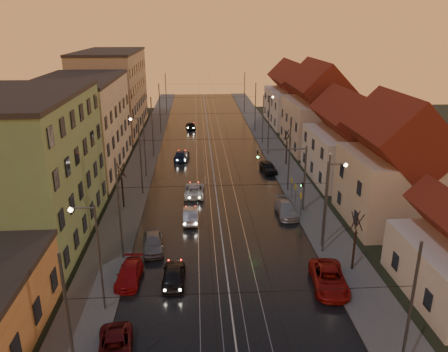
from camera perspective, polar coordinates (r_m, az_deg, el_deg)
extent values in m
plane|color=black|center=(30.80, 1.18, -18.68)|extent=(160.00, 160.00, 0.00)
cube|color=black|center=(66.95, -1.71, 2.87)|extent=(16.00, 120.00, 0.04)
cube|color=#4C4C4C|center=(67.36, -10.25, 2.71)|extent=(4.00, 120.00, 0.15)
cube|color=#4C4C4C|center=(68.00, 6.75, 3.05)|extent=(4.00, 120.00, 0.15)
cube|color=gray|center=(66.90, -3.59, 2.86)|extent=(0.06, 120.00, 0.03)
cube|color=gray|center=(66.92, -2.37, 2.88)|extent=(0.06, 120.00, 0.03)
cube|color=gray|center=(66.97, -1.05, 2.91)|extent=(0.06, 120.00, 0.03)
cube|color=gray|center=(67.05, 0.17, 2.93)|extent=(0.06, 120.00, 0.03)
cube|color=#6A8957|center=(42.99, -24.42, 0.68)|extent=(10.00, 18.00, 13.00)
cube|color=tan|center=(61.54, -18.16, 6.19)|extent=(10.00, 20.00, 12.00)
cube|color=#968461|center=(84.45, -14.39, 10.58)|extent=(10.00, 24.00, 14.00)
cube|color=#C4B297|center=(46.28, 21.02, -1.55)|extent=(8.50, 10.00, 7.00)
pyramid|color=maroon|center=(44.76, 21.84, 4.93)|extent=(8.67, 10.20, 3.80)
cube|color=beige|center=(57.83, 15.82, 2.55)|extent=(9.00, 12.00, 6.00)
pyramid|color=maroon|center=(56.74, 16.24, 6.99)|extent=(9.18, 12.24, 3.20)
cube|color=#C4B297|center=(71.50, 12.01, 6.61)|extent=(9.00, 14.00, 7.50)
pyramid|color=maroon|center=(70.50, 12.34, 11.17)|extent=(9.18, 14.28, 4.00)
cube|color=beige|center=(88.71, 8.93, 8.88)|extent=(9.00, 16.00, 6.50)
pyramid|color=maroon|center=(87.96, 9.10, 12.08)|extent=(9.18, 16.32, 3.50)
cylinder|color=#595B60|center=(24.10, -19.45, -18.84)|extent=(0.16, 0.16, 9.00)
cylinder|color=#595B60|center=(25.60, 22.99, -16.83)|extent=(0.16, 0.16, 9.00)
cylinder|color=#595B60|center=(36.76, -13.52, -4.42)|extent=(0.16, 0.16, 9.00)
cylinder|color=#595B60|center=(37.76, 13.19, -3.74)|extent=(0.16, 0.16, 9.00)
cylinder|color=#595B60|center=(50.71, -10.85, 2.39)|extent=(0.16, 0.16, 9.00)
cylinder|color=#595B60|center=(51.44, 8.54, 2.77)|extent=(0.16, 0.16, 9.00)
cylinder|color=#595B60|center=(65.13, -9.34, 6.23)|extent=(0.16, 0.16, 9.00)
cylinder|color=#595B60|center=(65.70, 5.85, 6.50)|extent=(0.16, 0.16, 9.00)
cylinder|color=#595B60|center=(79.76, -8.37, 8.66)|extent=(0.16, 0.16, 9.00)
cylinder|color=#595B60|center=(80.23, 4.11, 8.88)|extent=(0.16, 0.16, 9.00)
cylinder|color=#595B60|center=(97.47, -7.59, 10.61)|extent=(0.16, 0.16, 9.00)
cylinder|color=#595B60|center=(97.85, 2.69, 10.79)|extent=(0.16, 0.16, 9.00)
cylinder|color=#595B60|center=(30.87, -15.89, -10.49)|extent=(0.14, 0.14, 8.00)
cylinder|color=#595B60|center=(29.41, -18.09, -4.00)|extent=(1.60, 0.10, 0.10)
sphere|color=#FFD88C|center=(29.64, -19.42, -4.18)|extent=(0.32, 0.32, 0.32)
cylinder|color=#595B60|center=(38.89, 13.01, -3.84)|extent=(0.14, 0.14, 8.00)
cylinder|color=#595B60|center=(37.83, 14.60, 1.52)|extent=(1.60, 0.10, 0.10)
sphere|color=#FFD88C|center=(38.09, 15.61, 1.39)|extent=(0.32, 0.32, 0.32)
cylinder|color=#595B60|center=(56.59, -10.33, 3.67)|extent=(0.14, 0.14, 8.00)
cylinder|color=#595B60|center=(55.81, -11.38, 7.40)|extent=(1.60, 0.10, 0.10)
sphere|color=#FFD88C|center=(55.93, -12.11, 7.27)|extent=(0.32, 0.32, 0.32)
cylinder|color=#595B60|center=(72.59, 5.10, 7.34)|extent=(0.14, 0.14, 8.00)
cylinder|color=#595B60|center=(72.03, 5.83, 10.30)|extent=(1.60, 0.10, 0.10)
sphere|color=#FFD88C|center=(72.17, 6.40, 10.22)|extent=(0.32, 0.32, 0.32)
cylinder|color=#595B60|center=(46.26, 10.48, -0.42)|extent=(0.20, 0.20, 7.20)
cylinder|color=#595B60|center=(44.70, 7.50, 3.49)|extent=(5.20, 0.14, 0.14)
imported|color=black|center=(44.47, 4.42, 2.71)|extent=(0.15, 0.18, 0.90)
sphere|color=#19FF3F|center=(44.40, 4.44, 2.48)|extent=(0.20, 0.20, 0.20)
cylinder|color=black|center=(48.09, -13.08, -2.19)|extent=(0.18, 0.18, 3.50)
cylinder|color=black|center=(47.27, -13.02, 0.73)|extent=(0.37, 0.92, 1.61)
cylinder|color=black|center=(47.47, -13.37, 0.78)|extent=(0.91, 0.40, 1.61)
cylinder|color=black|center=(47.19, -13.61, 0.65)|extent=(0.37, 0.92, 1.61)
cylinder|color=black|center=(47.01, -13.20, 0.61)|extent=(0.84, 0.54, 1.62)
cylinder|color=black|center=(36.88, 16.59, -9.39)|extent=(0.18, 0.18, 3.50)
cylinder|color=black|center=(35.91, 17.29, -5.72)|extent=(0.37, 0.92, 1.61)
cylinder|color=black|center=(35.93, 16.72, -5.64)|extent=(0.91, 0.40, 1.61)
cylinder|color=black|center=(35.61, 16.67, -5.87)|extent=(0.37, 0.92, 1.61)
cylinder|color=black|center=(35.62, 17.29, -5.93)|extent=(0.84, 0.54, 1.62)
cylinder|color=black|center=(61.96, 8.15, 2.99)|extent=(0.18, 0.18, 3.50)
cylinder|color=black|center=(61.43, 8.46, 5.29)|extent=(0.37, 0.92, 1.61)
cylinder|color=black|center=(61.51, 8.14, 5.33)|extent=(0.91, 0.40, 1.61)
cylinder|color=black|center=(61.17, 8.06, 5.25)|extent=(0.37, 0.92, 1.61)
cylinder|color=black|center=(61.12, 8.42, 5.22)|extent=(0.84, 0.54, 1.62)
imported|color=black|center=(34.63, -6.59, -12.61)|extent=(1.79, 4.28, 1.45)
imported|color=#9E9DA3|center=(44.29, -4.41, -5.10)|extent=(1.51, 4.22, 1.39)
imported|color=silver|center=(50.82, -3.90, -1.82)|extent=(2.39, 4.93, 1.35)
imported|color=#162242|center=(64.30, -5.56, 2.72)|extent=(2.39, 4.96, 1.39)
imported|color=black|center=(83.39, -4.37, 6.59)|extent=(2.11, 4.18, 1.36)
imported|color=#510E13|center=(28.81, -14.05, -20.93)|extent=(2.56, 4.62, 1.22)
imported|color=#AD1115|center=(35.39, -12.27, -12.38)|extent=(1.97, 4.41, 1.26)
imported|color=gray|center=(39.32, -9.27, -8.56)|extent=(2.21, 4.54, 1.49)
imported|color=#9B130F|center=(34.76, 13.55, -12.89)|extent=(3.04, 5.59, 1.49)
imported|color=#A9A8AE|center=(46.07, 8.16, -4.26)|extent=(1.95, 4.76, 1.38)
imported|color=black|center=(58.91, 5.81, 1.16)|extent=(2.22, 4.33, 1.41)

